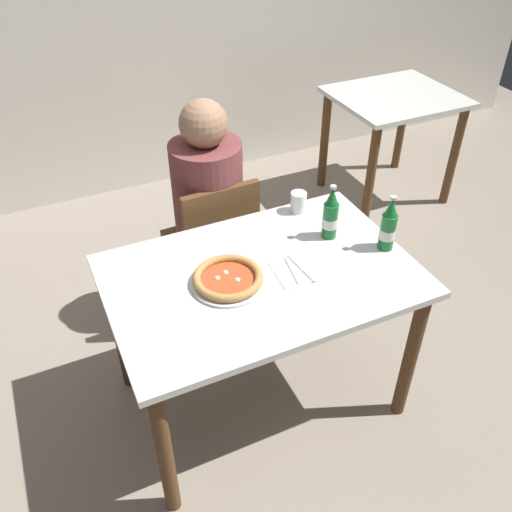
# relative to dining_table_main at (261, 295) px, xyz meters

# --- Properties ---
(ground_plane) EXTENTS (8.00, 8.00, 0.00)m
(ground_plane) POSITION_rel_dining_table_main_xyz_m (0.00, 0.00, -0.64)
(ground_plane) COLOR gray
(dining_table_main) EXTENTS (1.20, 0.80, 0.75)m
(dining_table_main) POSITION_rel_dining_table_main_xyz_m (0.00, 0.00, 0.00)
(dining_table_main) COLOR silver
(dining_table_main) RESTS_ON ground_plane
(chair_behind_table) EXTENTS (0.41, 0.41, 0.85)m
(chair_behind_table) POSITION_rel_dining_table_main_xyz_m (0.03, 0.61, -0.15)
(chair_behind_table) COLOR brown
(chair_behind_table) RESTS_ON ground_plane
(diner_seated) EXTENTS (0.34, 0.34, 1.21)m
(diner_seated) POSITION_rel_dining_table_main_xyz_m (0.03, 0.66, -0.05)
(diner_seated) COLOR #2D3342
(diner_seated) RESTS_ON ground_plane
(dining_table_background) EXTENTS (0.80, 0.70, 0.75)m
(dining_table_background) POSITION_rel_dining_table_main_xyz_m (1.59, 1.29, -0.04)
(dining_table_background) COLOR silver
(dining_table_background) RESTS_ON ground_plane
(pizza_margherita_near) EXTENTS (0.29, 0.29, 0.04)m
(pizza_margherita_near) POSITION_rel_dining_table_main_xyz_m (-0.14, -0.00, 0.14)
(pizza_margherita_near) COLOR white
(pizza_margherita_near) RESTS_ON dining_table_main
(beer_bottle_left) EXTENTS (0.07, 0.07, 0.25)m
(beer_bottle_left) POSITION_rel_dining_table_main_xyz_m (0.37, 0.11, 0.22)
(beer_bottle_left) COLOR #196B2D
(beer_bottle_left) RESTS_ON dining_table_main
(beer_bottle_center) EXTENTS (0.07, 0.07, 0.25)m
(beer_bottle_center) POSITION_rel_dining_table_main_xyz_m (0.54, -0.06, 0.22)
(beer_bottle_center) COLOR #196B2D
(beer_bottle_center) RESTS_ON dining_table_main
(napkin_with_cutlery) EXTENTS (0.19, 0.19, 0.01)m
(napkin_with_cutlery) POSITION_rel_dining_table_main_xyz_m (0.13, -0.04, 0.12)
(napkin_with_cutlery) COLOR white
(napkin_with_cutlery) RESTS_ON dining_table_main
(paper_cup) EXTENTS (0.07, 0.07, 0.09)m
(paper_cup) POSITION_rel_dining_table_main_xyz_m (0.34, 0.33, 0.16)
(paper_cup) COLOR white
(paper_cup) RESTS_ON dining_table_main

